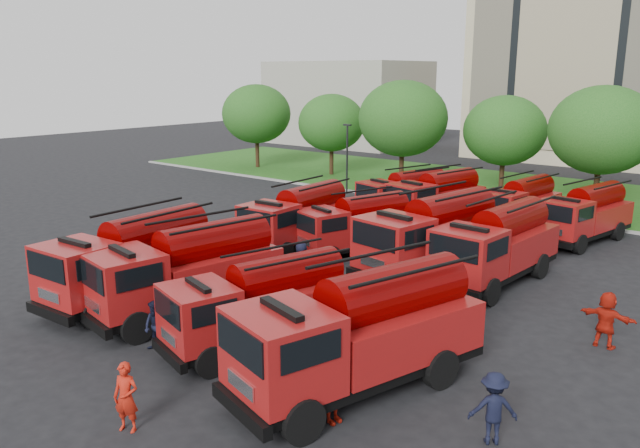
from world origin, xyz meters
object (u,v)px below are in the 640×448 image
Objects in this scene: fire_truck_5 at (357,225)px; firefighter_0 at (129,430)px; fire_truck_8 at (405,194)px; fire_truck_10 at (520,204)px; fire_truck_3 at (360,332)px; fire_truck_11 at (585,214)px; fire_truck_6 at (433,235)px; firefighter_3 at (491,442)px; firefighter_5 at (603,347)px; fire_truck_0 at (134,259)px; firefighter_2 at (333,422)px; fire_truck_7 at (497,245)px; firefighter_1 at (157,352)px; fire_truck_9 at (437,197)px; fire_truck_4 at (299,218)px; fire_truck_2 at (261,303)px; firefighter_4 at (301,285)px.

fire_truck_5 reaches higher than firefighter_0.
fire_truck_10 is (6.57, 1.73, -0.01)m from fire_truck_8.
fire_truck_3 is 20.43m from fire_truck_11.
fire_truck_6 is 13.13m from firefighter_3.
firefighter_0 is (0.52, -26.35, -1.45)m from fire_truck_10.
fire_truck_8 is (-10.40, 19.26, -0.30)m from fire_truck_3.
firefighter_5 is at bearing -59.67° from fire_truck_11.
fire_truck_5 is at bearing 71.49° from fire_truck_0.
fire_truck_6 reaches higher than firefighter_2.
fire_truck_11 is at bearing 88.36° from fire_truck_7.
fire_truck_7 is at bearing -25.75° from fire_truck_8.
fire_truck_11 is at bearing 11.87° from firefighter_2.
fire_truck_0 reaches higher than fire_truck_8.
fire_truck_0 reaches higher than fire_truck_11.
fire_truck_10 is at bearing 77.25° from firefighter_1.
fire_truck_9 is (-0.14, 8.33, 0.09)m from fire_truck_5.
fire_truck_11 reaches higher than fire_truck_10.
firefighter_2 is at bearing -48.88° from fire_truck_4.
fire_truck_11 reaches higher than firefighter_2.
fire_truck_8 is at bearing 143.39° from fire_truck_7.
fire_truck_0 is 1.11× the size of fire_truck_2.
fire_truck_0 is 4.13× the size of firefighter_0.
firefighter_4 is at bearing 84.56° from firefighter_0.
fire_truck_4 is at bearing 92.09° from firefighter_0.
firefighter_3 is at bearing -36.81° from fire_truck_4.
fire_truck_9 is at bearing -41.64° from firefighter_5.
fire_truck_4 is at bearing -7.90° from firefighter_5.
firefighter_2 is at bearing -55.39° from fire_truck_9.
fire_truck_3 is 1.15× the size of fire_truck_9.
fire_truck_2 is at bearing 135.60° from firefighter_4.
firefighter_4 is (-7.09, 5.68, -1.76)m from fire_truck_3.
fire_truck_2 is 10.17m from fire_truck_6.
fire_truck_7 is at bearing -35.86° from fire_truck_9.
firefighter_0 is (4.99, -24.78, -1.53)m from fire_truck_9.
fire_truck_10 is (-3.83, 20.99, -0.31)m from fire_truck_3.
fire_truck_8 is at bearing 84.44° from fire_truck_0.
fire_truck_7 is 4.34× the size of firefighter_1.
firefighter_5 is (8.77, 7.03, -1.48)m from fire_truck_2.
fire_truck_3 is at bearing 10.89° from fire_truck_2.
fire_truck_5 is at bearing 19.68° from fire_truck_4.
fire_truck_7 is (3.29, 10.87, 0.19)m from fire_truck_2.
firefighter_3 is (7.59, -10.57, -1.79)m from fire_truck_6.
fire_truck_11 is 23.49m from firefighter_1.
fire_truck_7 reaches higher than fire_truck_8.
fire_truck_5 is 0.82× the size of fire_truck_6.
firefighter_0 is 0.96× the size of firefighter_5.
fire_truck_10 is 3.43× the size of firefighter_5.
fire_truck_5 is 0.95× the size of fire_truck_9.
fire_truck_2 is at bearing -38.86° from firefighter_3.
fire_truck_0 is 11.04m from fire_truck_3.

